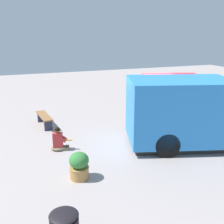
{
  "coord_description": "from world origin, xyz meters",
  "views": [
    {
      "loc": [
        8.71,
        -5.02,
        4.12
      ],
      "look_at": [
        -0.29,
        -1.55,
        1.25
      ],
      "focal_mm": 43.17,
      "sensor_mm": 36.0,
      "label": 1
    }
  ],
  "objects_px": {
    "food_truck": "(195,114)",
    "person_customer": "(59,141)",
    "plaza_bench": "(44,118)",
    "planter_flowering_far": "(179,97)",
    "planter_flowering_near": "(79,165)"
  },
  "relations": [
    {
      "from": "food_truck",
      "to": "person_customer",
      "type": "bearing_deg",
      "value": -104.98
    },
    {
      "from": "food_truck",
      "to": "plaza_bench",
      "type": "relative_size",
      "value": 3.33
    },
    {
      "from": "food_truck",
      "to": "plaza_bench",
      "type": "bearing_deg",
      "value": -129.5
    },
    {
      "from": "planter_flowering_far",
      "to": "plaza_bench",
      "type": "bearing_deg",
      "value": -81.74
    },
    {
      "from": "food_truck",
      "to": "planter_flowering_near",
      "type": "relative_size",
      "value": 6.93
    },
    {
      "from": "food_truck",
      "to": "planter_flowering_far",
      "type": "height_order",
      "value": "food_truck"
    },
    {
      "from": "food_truck",
      "to": "planter_flowering_near",
      "type": "xyz_separation_m",
      "value": [
        0.92,
        -4.7,
        -0.78
      ]
    },
    {
      "from": "person_customer",
      "to": "planter_flowering_near",
      "type": "relative_size",
      "value": 1.05
    },
    {
      "from": "food_truck",
      "to": "plaza_bench",
      "type": "xyz_separation_m",
      "value": [
        -4.14,
        -5.03,
        -0.81
      ]
    },
    {
      "from": "food_truck",
      "to": "planter_flowering_far",
      "type": "relative_size",
      "value": 7.66
    },
    {
      "from": "planter_flowering_near",
      "to": "person_customer",
      "type": "bearing_deg",
      "value": -175.22
    },
    {
      "from": "person_customer",
      "to": "planter_flowering_far",
      "type": "distance_m",
      "value": 8.89
    },
    {
      "from": "planter_flowering_far",
      "to": "food_truck",
      "type": "bearing_deg",
      "value": -29.77
    },
    {
      "from": "planter_flowering_near",
      "to": "plaza_bench",
      "type": "relative_size",
      "value": 0.48
    },
    {
      "from": "planter_flowering_near",
      "to": "food_truck",
      "type": "bearing_deg",
      "value": 101.04
    }
  ]
}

